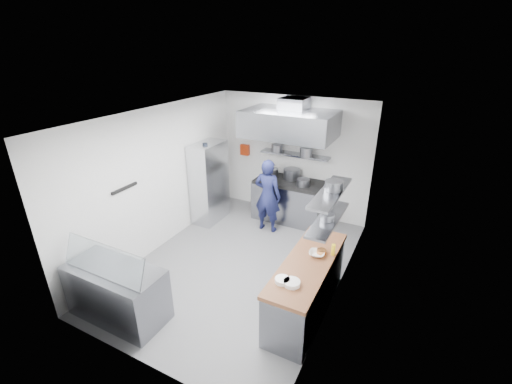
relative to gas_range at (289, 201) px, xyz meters
The scene contains 36 objects.
floor 2.15m from the gas_range, 92.73° to the right, with size 5.00×5.00×0.00m, color #58585B.
ceiling 3.15m from the gas_range, 92.73° to the right, with size 5.00×5.00×0.00m, color silver.
wall_back 1.04m from the gas_range, 104.04° to the left, with size 3.60×0.02×2.80m, color white.
wall_front 4.70m from the gas_range, 91.25° to the right, with size 3.60×0.02×2.80m, color white.
wall_left 2.99m from the gas_range, 132.14° to the right, with size 5.00×0.02×2.80m, color white.
wall_right 2.86m from the gas_range, 51.01° to the right, with size 5.00×0.02×2.80m, color white.
gas_range is the anchor object (origin of this frame).
cooktop 0.48m from the gas_range, ahead, with size 1.57×0.78×0.06m, color black.
stock_pot_left 0.78m from the gas_range, behind, with size 0.28×0.28×0.20m, color slate.
stock_pot_mid 0.65m from the gas_range, 99.78° to the left, with size 0.37×0.37×0.24m, color slate.
stock_pot_right 0.70m from the gas_range, 19.77° to the right, with size 0.29×0.29×0.16m, color slate.
over_range_shelf 1.10m from the gas_range, 90.00° to the left, with size 1.60×0.30×0.04m, color gray.
shelf_pot_a 1.26m from the gas_range, 158.00° to the left, with size 0.24×0.24×0.18m, color slate.
shelf_pot_b 1.24m from the gas_range, 22.01° to the left, with size 0.27×0.27×0.22m, color slate.
extractor_hood 1.86m from the gas_range, 90.00° to the right, with size 1.90×1.15×0.55m, color gray.
hood_duct 2.23m from the gas_range, 90.00° to the left, with size 0.55×0.55×0.24m, color slate.
red_firebox 1.70m from the gas_range, 165.86° to the left, with size 0.22×0.10×0.26m, color #B02E0E.
chef 0.82m from the gas_range, 108.49° to the right, with size 0.60×0.39×1.64m, color #171B45.
wire_rack 1.90m from the gas_range, 152.56° to the right, with size 0.50×0.90×1.85m, color silver.
rack_bin_a 2.03m from the gas_range, 144.43° to the right, with size 0.17×0.21×0.19m, color white.
rack_bin_b 1.96m from the gas_range, 157.54° to the right, with size 0.14×0.18×0.16m, color yellow.
rack_jar 2.30m from the gas_range, 147.89° to the right, with size 0.11×0.11×0.18m, color black.
knife_strip 3.70m from the gas_range, 122.01° to the right, with size 0.04×0.55×0.05m, color black.
prep_counter_base 3.03m from the gas_range, 62.93° to the right, with size 0.62×2.00×0.84m, color gray.
prep_counter_top 3.06m from the gas_range, 62.93° to the right, with size 0.65×2.04×0.06m, color brown.
plate_stack_a 3.61m from the gas_range, 67.67° to the right, with size 0.23×0.23×0.06m, color white.
plate_stack_b 3.57m from the gas_range, 69.69° to the right, with size 0.20×0.20×0.06m, color white.
copper_pan 2.87m from the gas_range, 58.28° to the right, with size 0.15×0.15×0.06m, color #C97538.
squeeze_bottle 2.94m from the gas_range, 55.13° to the right, with size 0.06×0.06×0.18m, color yellow.
mixing_bowl 2.92m from the gas_range, 60.00° to the right, with size 0.23×0.23×0.06m, color white.
wall_shelf_lower 3.04m from the gas_range, 57.31° to the right, with size 0.30×1.30×0.04m, color gray.
wall_shelf_upper 3.21m from the gas_range, 57.31° to the right, with size 0.30×1.30×0.04m, color gray.
shelf_pot_c 3.12m from the gas_range, 58.00° to the right, with size 0.19×0.19×0.10m, color slate.
shelf_pot_d 3.22m from the gas_range, 56.36° to the right, with size 0.25×0.25×0.14m, color slate.
display_case 4.25m from the gas_range, 105.02° to the right, with size 1.50×0.70×0.85m, color gray.
display_glass 4.40m from the gas_range, 104.61° to the right, with size 1.47×0.02×0.45m, color silver.
Camera 1 is at (2.71, -4.68, 3.85)m, focal length 24.00 mm.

